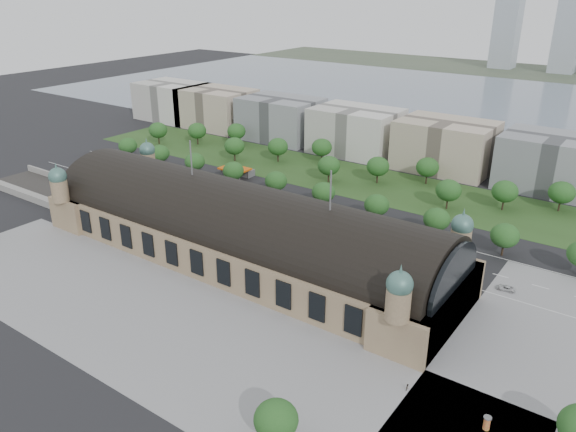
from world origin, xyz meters
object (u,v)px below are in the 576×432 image
Objects in this scene: traffic_car_2 at (173,186)px; bus_east at (367,249)px; traffic_car_1 at (190,181)px; advertising_column at (487,423)px; traffic_car_4 at (347,230)px; petrol_station at (241,171)px; parked_car_5 at (194,209)px; traffic_car_3 at (257,200)px; parked_car_0 at (147,193)px; bus_west at (295,223)px; parked_car_2 at (182,204)px; traffic_car_6 at (506,288)px; parked_car_4 at (193,205)px; pedestrian_2 at (408,387)px; bus_mid at (306,228)px; parked_car_1 at (164,200)px; traffic_car_0 at (89,166)px; traffic_car_5 at (365,237)px; parked_car_6 at (239,218)px; parked_car_3 at (187,207)px.

bus_east is at bearing 85.85° from traffic_car_2.
traffic_car_1 reaches higher than traffic_car_2.
traffic_car_4 is at bearing 136.52° from advertising_column.
parked_car_5 is at bearing -74.57° from petrol_station.
traffic_car_4 is at bearing -102.12° from traffic_car_3.
bus_east reaches higher than traffic_car_3.
bus_west is at bearing 58.88° from parked_car_0.
parked_car_0 is 1.41× the size of advertising_column.
parked_car_2 is at bearing -139.73° from traffic_car_1.
traffic_car_6 is 1.29× the size of parked_car_4.
petrol_station is 7.64× the size of pedestrian_2.
parked_car_4 is 0.38× the size of bus_mid.
pedestrian_2 is (116.27, -50.35, 0.26)m from parked_car_5.
traffic_car_6 is 1.71× the size of advertising_column.
parked_car_1 is 61.04m from bus_west.
traffic_car_0 is 1.13× the size of traffic_car_5.
parked_car_4 is at bearing 65.03° from traffic_car_2.
bus_mid reaches higher than parked_car_4.
parked_car_5 is 144.33m from advertising_column.
petrol_station is at bearing 118.59° from parked_car_0.
traffic_car_2 is (-15.40, -29.58, -2.21)m from petrol_station.
parked_car_0 is at bearing 91.14° from bus_mid.
traffic_car_2 is at bearing 60.21° from pedestrian_2.
bus_mid is (52.64, 5.89, 0.86)m from parked_car_4.
parked_car_6 is (20.27, 3.98, 0.05)m from parked_car_5.
bus_mid reaches higher than parked_car_1.
parked_car_2 is at bearing -116.69° from parked_car_5.
traffic_car_2 is 88.63m from traffic_car_4.
parked_car_1 is 0.52× the size of bus_west.
parked_car_1 is 17.81m from parked_car_5.
parked_car_3 reaches higher than traffic_car_4.
traffic_car_0 reaches higher than parked_car_0.
parked_car_3 is (-125.85, -8.79, -0.05)m from traffic_car_6.
bus_east is at bearing -101.43° from bus_mid.
parked_car_2 is at bearing 159.69° from advertising_column.
parked_car_1 is 13.96m from parked_car_4.
petrol_station reaches higher than bus_mid.
parked_car_5 is (27.63, -14.70, -0.09)m from traffic_car_2.
traffic_car_4 is 61.21m from traffic_car_6.
parked_car_2 is 1.20× the size of parked_car_3.
traffic_car_6 is 73.11m from bus_mid.
parked_car_6 is (46.79, -20.57, -0.05)m from traffic_car_1.
parked_car_0 reaches higher than traffic_car_5.
parked_car_6 is at bearing 54.13° from parked_car_0.
pedestrian_2 is (200.27, -61.79, 0.13)m from traffic_car_0.
parked_car_0 is (-151.78, -6.98, -0.02)m from traffic_car_6.
bus_west is (-18.69, -6.98, 0.82)m from traffic_car_4.
parked_car_1 is (-32.20, -22.63, -0.01)m from traffic_car_3.
traffic_car_4 is at bearing 88.39° from traffic_car_5.
bus_west reaches higher than parked_car_5.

